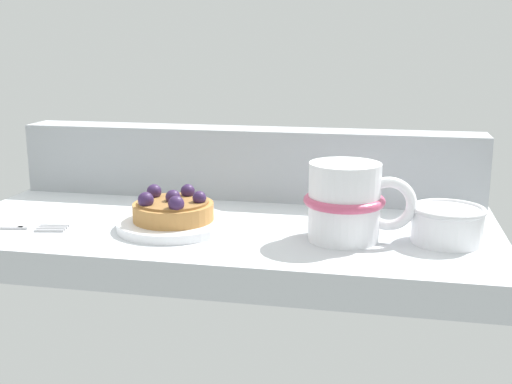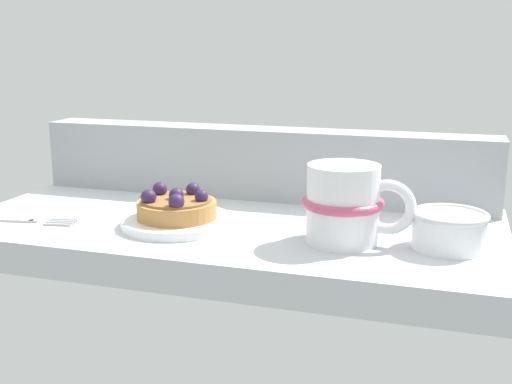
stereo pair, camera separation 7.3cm
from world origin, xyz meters
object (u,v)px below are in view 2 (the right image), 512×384
dessert_plate (177,222)px  raspberry_tart (176,206)px  dessert_fork (13,219)px  coffee_mug (346,204)px  sugar_bowl (449,229)px

dessert_plate → raspberry_tart: (-0.02, -0.04, 1.94)cm
dessert_fork → raspberry_tart: bearing=12.4°
coffee_mug → sugar_bowl: size_ratio=1.52×
sugar_bowl → raspberry_tart: bearing=-178.4°
dessert_plate → dessert_fork: dessert_plate is taller
dessert_plate → dessert_fork: 20.65cm
dessert_plate → dessert_fork: (-20.16, -4.47, -0.19)cm
raspberry_tart → coffee_mug: bearing=-0.8°
raspberry_tart → coffee_mug: (20.48, -0.29, 1.98)cm
raspberry_tart → dessert_fork: 20.73cm
dessert_plate → sugar_bowl: (31.49, 0.86, 1.70)cm
coffee_mug → dessert_fork: 41.04cm
coffee_mug → dessert_fork: size_ratio=0.76×
coffee_mug → dessert_fork: coffee_mug is taller
coffee_mug → dessert_plate: bearing=179.1°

